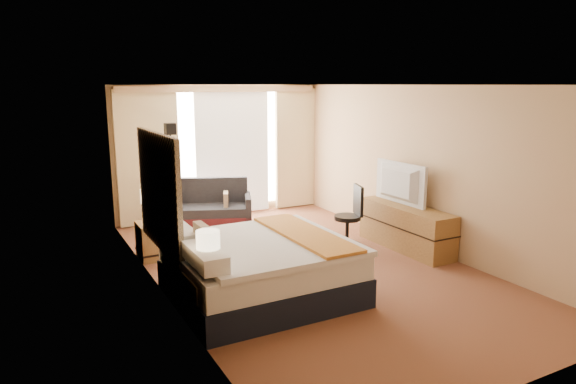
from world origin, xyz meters
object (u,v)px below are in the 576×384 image
floor_lamp (171,155)px  lamp_left (208,242)px  nightstand_left (209,300)px  desk_chair (351,219)px  loveseat (213,211)px  lamp_right (149,197)px  nightstand_right (154,240)px  media_dresser (406,227)px  television (395,183)px  bed (260,268)px

floor_lamp → lamp_left: size_ratio=3.61×
nightstand_left → desk_chair: (2.99, 1.58, 0.17)m
loveseat → lamp_right: (-1.43, -1.24, 0.67)m
nightstand_right → media_dresser: bearing=-21.4°
floor_lamp → lamp_left: floor_lamp is taller
media_dresser → desk_chair: (-0.71, 0.53, 0.10)m
media_dresser → desk_chair: size_ratio=1.78×
desk_chair → television: television is taller
lamp_left → lamp_right: size_ratio=1.01×
desk_chair → nightstand_right: bearing=-179.4°
floor_lamp → lamp_right: size_ratio=3.65×
floor_lamp → lamp_left: (-0.73, -3.99, -0.40)m
loveseat → television: bearing=-25.4°
loveseat → floor_lamp: (-0.68, 0.19, 1.07)m
desk_chair → television: bearing=-4.7°
nightstand_right → nightstand_left: bearing=-90.0°
loveseat → lamp_left: (-1.41, -3.80, 0.67)m
media_dresser → loveseat: bearing=130.6°
nightstand_left → loveseat: 3.99m
loveseat → lamp_left: lamp_left is taller
desk_chair → bed: bearing=-133.9°
media_dresser → television: bearing=101.0°
lamp_right → media_dresser: bearing=-21.2°
lamp_left → desk_chair: bearing=28.7°
floor_lamp → nightstand_left: bearing=-100.4°
desk_chair → lamp_left: (-3.00, -1.64, 0.52)m
bed → television: size_ratio=1.82×
nightstand_left → bed: bearing=26.3°
nightstand_left → television: (3.65, 1.31, 0.76)m
media_dresser → lamp_right: size_ratio=3.40×
desk_chair → loveseat: bearing=144.1°
lamp_left → lamp_right: bearing=90.4°
loveseat → television: size_ratio=1.38×
lamp_right → television: television is taller
lamp_right → television: (3.68, -1.19, 0.07)m
media_dresser → lamp_right: bearing=158.8°
lamp_left → television: size_ratio=0.46×
floor_lamp → television: 3.95m
nightstand_right → television: (3.65, -1.19, 0.76)m
nightstand_left → loveseat: size_ratio=0.34×
lamp_left → floor_lamp: bearing=79.6°
lamp_left → loveseat: bearing=69.7°
nightstand_left → nightstand_right: same height
floor_lamp → desk_chair: floor_lamp is taller
bed → desk_chair: 2.48m
lamp_right → lamp_left: bearing=-89.6°
lamp_left → nightstand_left: bearing=78.1°
nightstand_right → lamp_right: lamp_right is taller
media_dresser → loveseat: 3.54m
nightstand_right → television: 3.91m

